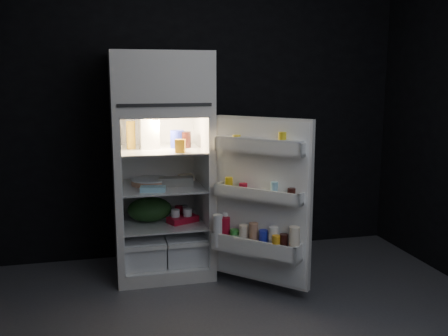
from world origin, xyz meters
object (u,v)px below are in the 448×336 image
object	(u,v)px
fridge_door	(260,205)
yogurt_tray	(183,219)
refrigerator	(161,157)
milk_jug	(149,134)
egg_carton	(176,182)

from	to	relation	value
fridge_door	yogurt_tray	world-z (taller)	fridge_door
refrigerator	milk_jug	size ratio (longest dim) A/B	7.42
refrigerator	fridge_door	bearing A→B (deg)	-45.19
milk_jug	egg_carton	distance (m)	0.44
refrigerator	egg_carton	bearing A→B (deg)	-35.94
fridge_door	yogurt_tray	size ratio (longest dim) A/B	5.14
refrigerator	yogurt_tray	xyz separation A→B (m)	(0.16, -0.11, -0.50)
fridge_door	milk_jug	xyz separation A→B (m)	(-0.73, 0.64, 0.47)
fridge_door	egg_carton	xyz separation A→B (m)	(-0.53, 0.56, 0.08)
refrigerator	milk_jug	world-z (taller)	refrigerator
refrigerator	yogurt_tray	distance (m)	0.54
refrigerator	yogurt_tray	size ratio (longest dim) A/B	7.50
fridge_door	egg_carton	size ratio (longest dim) A/B	4.41
refrigerator	fridge_door	xyz separation A→B (m)	(0.64, -0.64, -0.28)
milk_jug	yogurt_tray	xyz separation A→B (m)	(0.24, -0.10, -0.69)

